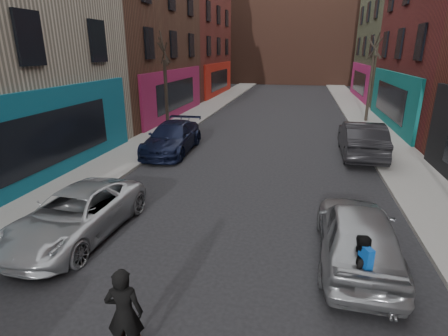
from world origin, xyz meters
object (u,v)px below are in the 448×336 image
at_px(tree_right_far, 372,70).
at_px(parked_right_far, 358,233).
at_px(parked_left_end, 172,138).
at_px(parked_left_far, 76,214).
at_px(pedestrian, 358,269).
at_px(skateboarder, 125,314).
at_px(parked_right_end, 361,139).
at_px(tree_left_far, 165,76).

height_order(tree_right_far, parked_right_far, tree_right_far).
height_order(parked_left_end, parked_right_far, parked_right_far).
height_order(parked_left_far, pedestrian, pedestrian).
bearing_deg(skateboarder, pedestrian, -162.30).
bearing_deg(parked_right_end, parked_left_end, 8.71).
distance_m(tree_left_far, pedestrian, 16.64).
xyz_separation_m(skateboarder, pedestrian, (3.78, 2.24, -0.15)).
xyz_separation_m(parked_right_end, pedestrian, (-1.60, -10.86, -0.07)).
xyz_separation_m(tree_right_far, parked_left_far, (-10.21, -18.42, -2.90)).
bearing_deg(parked_left_far, skateboarder, -44.87).
xyz_separation_m(parked_right_far, skateboarder, (-3.98, -3.76, 0.16)).
bearing_deg(pedestrian, skateboarder, 4.83).
height_order(parked_left_far, parked_right_far, parked_right_far).
distance_m(tree_right_far, parked_right_end, 9.30).
bearing_deg(parked_left_end, skateboarder, -74.88).
bearing_deg(parked_left_end, parked_right_end, 6.09).
height_order(tree_right_far, parked_left_end, tree_right_far).
relative_size(tree_right_far, skateboarder, 4.21).
xyz_separation_m(tree_left_far, parked_left_end, (1.79, -4.02, -2.66)).
bearing_deg(parked_right_far, tree_left_far, -50.83).
bearing_deg(parked_left_end, tree_left_far, 112.17).
distance_m(parked_left_far, skateboarder, 4.72).
bearing_deg(tree_right_far, parked_right_end, -100.36).
xyz_separation_m(parked_right_far, parked_right_end, (1.40, 9.34, 0.09)).
xyz_separation_m(tree_right_far, pedestrian, (-3.20, -19.61, -2.77)).
height_order(parked_left_end, skateboarder, skateboarder).
height_order(parked_right_far, skateboarder, skateboarder).
relative_size(parked_left_end, pedestrian, 3.33).
relative_size(parked_left_end, parked_right_far, 1.14).
bearing_deg(skateboarder, tree_left_far, -84.03).
relative_size(tree_left_far, parked_left_end, 1.30).
xyz_separation_m(tree_left_far, parked_right_end, (10.80, -2.75, -2.55)).
relative_size(skateboarder, pedestrian, 1.08).
bearing_deg(parked_right_far, tree_right_far, -98.11).
bearing_deg(tree_left_far, pedestrian, -55.94).
relative_size(parked_left_far, skateboarder, 2.83).
bearing_deg(parked_left_far, tree_left_far, 101.82).
distance_m(parked_left_end, parked_right_far, 11.09).
distance_m(tree_left_far, parked_left_far, 12.91).
xyz_separation_m(tree_left_far, parked_left_far, (2.19, -12.42, -2.75)).
bearing_deg(parked_right_end, skateboarder, 68.38).
bearing_deg(pedestrian, parked_left_end, -78.11).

